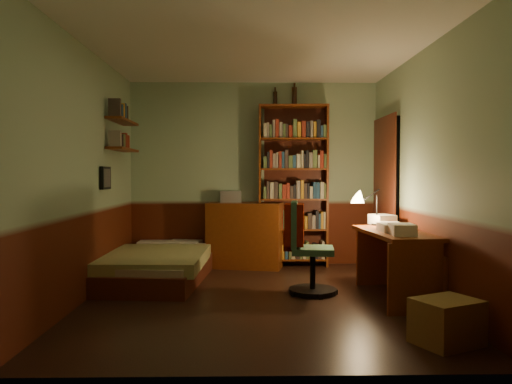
{
  "coord_description": "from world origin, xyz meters",
  "views": [
    {
      "loc": [
        -0.1,
        -5.14,
        1.29
      ],
      "look_at": [
        0.0,
        0.25,
        1.1
      ],
      "focal_mm": 35.0,
      "sensor_mm": 36.0,
      "label": 1
    }
  ],
  "objects_px": {
    "desk_lamp": "(377,197)",
    "bookshelf": "(293,186)",
    "cardboard_box_a": "(447,322)",
    "dresser": "(245,235)",
    "desk": "(395,265)",
    "bed": "(158,255)",
    "office_chair": "(313,242)",
    "mini_stereo": "(231,197)",
    "cardboard_box_b": "(442,313)"
  },
  "relations": [
    {
      "from": "desk_lamp",
      "to": "bookshelf",
      "type": "bearing_deg",
      "value": 131.31
    },
    {
      "from": "cardboard_box_a",
      "to": "dresser",
      "type": "bearing_deg",
      "value": 115.66
    },
    {
      "from": "desk",
      "to": "desk_lamp",
      "type": "distance_m",
      "value": 0.91
    },
    {
      "from": "cardboard_box_a",
      "to": "bookshelf",
      "type": "bearing_deg",
      "value": 104.7
    },
    {
      "from": "bed",
      "to": "dresser",
      "type": "relative_size",
      "value": 2.03
    },
    {
      "from": "bookshelf",
      "to": "desk_lamp",
      "type": "xyz_separation_m",
      "value": [
        0.85,
        -1.26,
        -0.1
      ]
    },
    {
      "from": "dresser",
      "to": "office_chair",
      "type": "height_order",
      "value": "office_chair"
    },
    {
      "from": "bed",
      "to": "dresser",
      "type": "xyz_separation_m",
      "value": [
        1.07,
        0.8,
        0.14
      ]
    },
    {
      "from": "mini_stereo",
      "to": "bookshelf",
      "type": "distance_m",
      "value": 0.9
    },
    {
      "from": "bookshelf",
      "to": "mini_stereo",
      "type": "bearing_deg",
      "value": -179.84
    },
    {
      "from": "bookshelf",
      "to": "desk",
      "type": "height_order",
      "value": "bookshelf"
    },
    {
      "from": "cardboard_box_a",
      "to": "desk_lamp",
      "type": "bearing_deg",
      "value": 90.25
    },
    {
      "from": "bookshelf",
      "to": "desk_lamp",
      "type": "distance_m",
      "value": 1.52
    },
    {
      "from": "mini_stereo",
      "to": "office_chair",
      "type": "xyz_separation_m",
      "value": [
        0.94,
        -1.69,
        -0.42
      ]
    },
    {
      "from": "desk",
      "to": "office_chair",
      "type": "relative_size",
      "value": 1.17
    },
    {
      "from": "desk",
      "to": "cardboard_box_b",
      "type": "relative_size",
      "value": 4.1
    },
    {
      "from": "desk",
      "to": "office_chair",
      "type": "bearing_deg",
      "value": 161.7
    },
    {
      "from": "mini_stereo",
      "to": "desk_lamp",
      "type": "xyz_separation_m",
      "value": [
        1.73,
        -1.3,
        0.05
      ]
    },
    {
      "from": "desk",
      "to": "cardboard_box_a",
      "type": "distance_m",
      "value": 1.43
    },
    {
      "from": "mini_stereo",
      "to": "office_chair",
      "type": "distance_m",
      "value": 1.98
    },
    {
      "from": "mini_stereo",
      "to": "bookshelf",
      "type": "xyz_separation_m",
      "value": [
        0.88,
        -0.04,
        0.15
      ]
    },
    {
      "from": "bookshelf",
      "to": "cardboard_box_b",
      "type": "distance_m",
      "value": 3.17
    },
    {
      "from": "bed",
      "to": "cardboard_box_a",
      "type": "height_order",
      "value": "bed"
    },
    {
      "from": "dresser",
      "to": "mini_stereo",
      "type": "xyz_separation_m",
      "value": [
        -0.21,
        0.12,
        0.53
      ]
    },
    {
      "from": "dresser",
      "to": "mini_stereo",
      "type": "relative_size",
      "value": 3.45
    },
    {
      "from": "mini_stereo",
      "to": "desk_lamp",
      "type": "distance_m",
      "value": 2.17
    },
    {
      "from": "bed",
      "to": "office_chair",
      "type": "relative_size",
      "value": 1.84
    },
    {
      "from": "dresser",
      "to": "bed",
      "type": "bearing_deg",
      "value": -131.21
    },
    {
      "from": "mini_stereo",
      "to": "cardboard_box_a",
      "type": "bearing_deg",
      "value": -65.71
    },
    {
      "from": "desk_lamp",
      "to": "bed",
      "type": "bearing_deg",
      "value": 178.95
    },
    {
      "from": "office_chair",
      "to": "cardboard_box_b",
      "type": "xyz_separation_m",
      "value": [
        0.95,
        -1.18,
        -0.45
      ]
    },
    {
      "from": "bookshelf",
      "to": "office_chair",
      "type": "distance_m",
      "value": 1.75
    },
    {
      "from": "mini_stereo",
      "to": "desk_lamp",
      "type": "height_order",
      "value": "desk_lamp"
    },
    {
      "from": "bed",
      "to": "bookshelf",
      "type": "xyz_separation_m",
      "value": [
        1.75,
        0.88,
        0.82
      ]
    },
    {
      "from": "dresser",
      "to": "desk_lamp",
      "type": "distance_m",
      "value": 2.01
    },
    {
      "from": "cardboard_box_b",
      "to": "bed",
      "type": "bearing_deg",
      "value": 144.73
    },
    {
      "from": "bed",
      "to": "mini_stereo",
      "type": "xyz_separation_m",
      "value": [
        0.86,
        0.92,
        0.67
      ]
    },
    {
      "from": "desk",
      "to": "cardboard_box_b",
      "type": "height_order",
      "value": "desk"
    },
    {
      "from": "mini_stereo",
      "to": "desk_lamp",
      "type": "relative_size",
      "value": 0.45
    },
    {
      "from": "desk",
      "to": "cardboard_box_b",
      "type": "xyz_separation_m",
      "value": [
        0.12,
        -0.97,
        -0.24
      ]
    },
    {
      "from": "bed",
      "to": "dresser",
      "type": "height_order",
      "value": "dresser"
    },
    {
      "from": "desk_lamp",
      "to": "cardboard_box_a",
      "type": "relative_size",
      "value": 1.43
    },
    {
      "from": "dresser",
      "to": "bookshelf",
      "type": "distance_m",
      "value": 0.96
    },
    {
      "from": "bed",
      "to": "cardboard_box_b",
      "type": "bearing_deg",
      "value": -30.01
    },
    {
      "from": "bed",
      "to": "office_chair",
      "type": "distance_m",
      "value": 1.98
    },
    {
      "from": "dresser",
      "to": "desk_lamp",
      "type": "height_order",
      "value": "desk_lamp"
    },
    {
      "from": "mini_stereo",
      "to": "cardboard_box_a",
      "type": "distance_m",
      "value": 3.83
    },
    {
      "from": "mini_stereo",
      "to": "cardboard_box_a",
      "type": "relative_size",
      "value": 0.64
    },
    {
      "from": "bed",
      "to": "desk_lamp",
      "type": "xyz_separation_m",
      "value": [
        2.6,
        -0.38,
        0.72
      ]
    },
    {
      "from": "mini_stereo",
      "to": "desk",
      "type": "distance_m",
      "value": 2.67
    }
  ]
}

